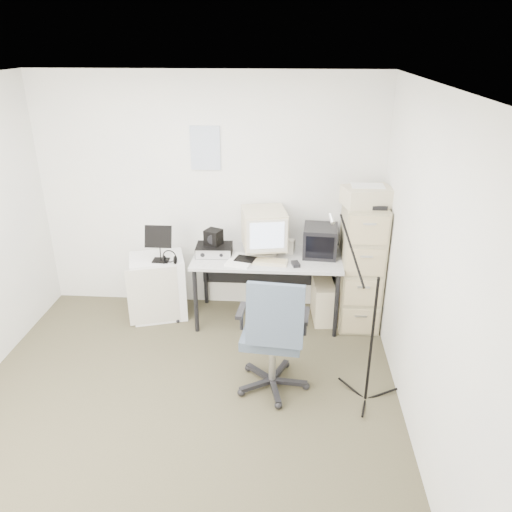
# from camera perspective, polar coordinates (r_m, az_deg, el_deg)

# --- Properties ---
(floor) EXTENTS (3.60, 3.60, 0.01)m
(floor) POSITION_cam_1_polar(r_m,az_deg,el_deg) (4.32, -8.56, -16.71)
(floor) COLOR #423E2A
(floor) RESTS_ON ground
(ceiling) EXTENTS (3.60, 3.60, 0.01)m
(ceiling) POSITION_cam_1_polar(r_m,az_deg,el_deg) (3.31, -11.31, 18.52)
(ceiling) COLOR white
(ceiling) RESTS_ON ground
(wall_back) EXTENTS (3.60, 0.02, 2.50)m
(wall_back) POSITION_cam_1_polar(r_m,az_deg,el_deg) (5.28, -5.35, 6.88)
(wall_back) COLOR white
(wall_back) RESTS_ON ground
(wall_front) EXTENTS (3.60, 0.02, 2.50)m
(wall_front) POSITION_cam_1_polar(r_m,az_deg,el_deg) (2.23, -20.93, -21.55)
(wall_front) COLOR white
(wall_front) RESTS_ON ground
(wall_right) EXTENTS (0.02, 3.60, 2.50)m
(wall_right) POSITION_cam_1_polar(r_m,az_deg,el_deg) (3.66, 18.82, -2.25)
(wall_right) COLOR white
(wall_right) RESTS_ON ground
(wall_calendar) EXTENTS (0.30, 0.02, 0.44)m
(wall_calendar) POSITION_cam_1_polar(r_m,az_deg,el_deg) (5.15, -5.81, 12.17)
(wall_calendar) COLOR white
(wall_calendar) RESTS_ON wall_back
(filing_cabinet) EXTENTS (0.40, 0.60, 1.30)m
(filing_cabinet) POSITION_cam_1_polar(r_m,az_deg,el_deg) (5.18, 11.86, -0.99)
(filing_cabinet) COLOR tan
(filing_cabinet) RESTS_ON floor
(printer) EXTENTS (0.52, 0.41, 0.18)m
(printer) POSITION_cam_1_polar(r_m,az_deg,el_deg) (4.88, 12.64, 6.67)
(printer) COLOR #B8A991
(printer) RESTS_ON filing_cabinet
(desk) EXTENTS (1.50, 0.70, 0.73)m
(desk) POSITION_cam_1_polar(r_m,az_deg,el_deg) (5.23, 1.26, -3.68)
(desk) COLOR silver
(desk) RESTS_ON floor
(crt_monitor) EXTENTS (0.50, 0.51, 0.47)m
(crt_monitor) POSITION_cam_1_polar(r_m,az_deg,el_deg) (5.05, 0.91, 2.74)
(crt_monitor) COLOR #B8A991
(crt_monitor) RESTS_ON desk
(crt_tv) EXTENTS (0.36, 0.38, 0.30)m
(crt_tv) POSITION_cam_1_polar(r_m,az_deg,el_deg) (5.09, 7.35, 1.74)
(crt_tv) COLOR black
(crt_tv) RESTS_ON desk
(desk_speaker) EXTENTS (0.10, 0.10, 0.15)m
(desk_speaker) POSITION_cam_1_polar(r_m,az_deg,el_deg) (5.13, 3.96, 1.10)
(desk_speaker) COLOR beige
(desk_speaker) RESTS_ON desk
(keyboard) EXTENTS (0.46, 0.20, 0.02)m
(keyboard) POSITION_cam_1_polar(r_m,az_deg,el_deg) (4.92, 1.05, -0.64)
(keyboard) COLOR #B8A991
(keyboard) RESTS_ON desk
(mouse) EXTENTS (0.09, 0.13, 0.03)m
(mouse) POSITION_cam_1_polar(r_m,az_deg,el_deg) (4.87, 4.55, -0.93)
(mouse) COLOR black
(mouse) RESTS_ON desk
(radio_receiver) EXTENTS (0.37, 0.27, 0.10)m
(radio_receiver) POSITION_cam_1_polar(r_m,az_deg,el_deg) (5.11, -4.79, 0.70)
(radio_receiver) COLOR black
(radio_receiver) RESTS_ON desk
(radio_speaker) EXTENTS (0.20, 0.19, 0.15)m
(radio_speaker) POSITION_cam_1_polar(r_m,az_deg,el_deg) (5.09, -4.88, 2.18)
(radio_speaker) COLOR black
(radio_speaker) RESTS_ON radio_receiver
(papers) EXTENTS (0.31, 0.38, 0.02)m
(papers) POSITION_cam_1_polar(r_m,az_deg,el_deg) (4.96, -1.69, -0.49)
(papers) COLOR white
(papers) RESTS_ON desk
(pc_tower) EXTENTS (0.24, 0.47, 0.43)m
(pc_tower) POSITION_cam_1_polar(r_m,az_deg,el_deg) (5.36, 7.64, -5.04)
(pc_tower) COLOR #B8A991
(pc_tower) RESTS_ON floor
(office_chair) EXTENTS (0.69, 0.69, 1.09)m
(office_chair) POSITION_cam_1_polar(r_m,az_deg,el_deg) (4.16, 1.93, -8.67)
(office_chair) COLOR #37404E
(office_chair) RESTS_ON floor
(side_cart) EXTENTS (0.65, 0.58, 0.68)m
(side_cart) POSITION_cam_1_polar(r_m,az_deg,el_deg) (5.42, -11.06, -3.42)
(side_cart) COLOR white
(side_cart) RESTS_ON floor
(music_stand) EXTENTS (0.30, 0.23, 0.40)m
(music_stand) POSITION_cam_1_polar(r_m,az_deg,el_deg) (5.11, -10.97, 1.47)
(music_stand) COLOR black
(music_stand) RESTS_ON side_cart
(headphones) EXTENTS (0.18, 0.18, 0.03)m
(headphones) POSITION_cam_1_polar(r_m,az_deg,el_deg) (5.10, -9.85, -0.33)
(headphones) COLOR black
(headphones) RESTS_ON side_cart
(mic_stand) EXTENTS (0.03, 0.03, 1.48)m
(mic_stand) POSITION_cam_1_polar(r_m,az_deg,el_deg) (4.02, 13.31, -7.38)
(mic_stand) COLOR black
(mic_stand) RESTS_ON floor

